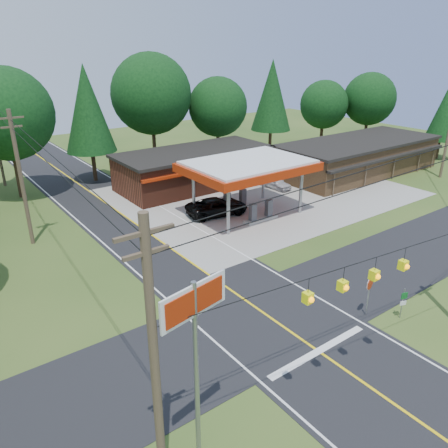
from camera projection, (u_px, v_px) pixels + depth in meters
ground at (270, 317)px, 24.26m from camera, size 120.00×120.00×0.00m
main_highway at (270, 317)px, 24.26m from camera, size 8.00×120.00×0.02m
cross_road at (270, 317)px, 24.26m from camera, size 70.00×7.00×0.02m
lane_center_yellow at (270, 317)px, 24.25m from camera, size 0.15×110.00×0.00m
gas_canopy at (248, 168)px, 37.22m from camera, size 10.60×7.40×4.88m
convenience_store at (195, 168)px, 46.09m from camera, size 16.40×7.55×3.80m
strip_building at (358, 156)px, 50.74m from camera, size 20.40×8.75×3.80m
utility_pole_near_left at (154, 358)px, 13.34m from camera, size 1.80×0.30×10.00m
utility_pole_far_left at (21, 177)px, 31.26m from camera, size 1.80×0.30×10.00m
overhead_beacons at (361, 264)px, 16.87m from camera, size 17.04×2.04×1.03m
treeline_backdrop at (103, 122)px, 39.68m from camera, size 70.27×51.59×13.30m
suv_car at (217, 207)px, 38.46m from camera, size 6.41×6.41×1.53m
sedan_car at (276, 183)px, 45.50m from camera, size 3.77×3.77×1.20m
big_stop_sign at (195, 332)px, 14.03m from camera, size 2.70×0.60×7.37m
octagonal_stop_sign at (370, 286)px, 23.77m from camera, size 0.84×0.27×2.49m
route_sign_post at (403, 301)px, 23.79m from camera, size 0.37×0.16×1.87m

